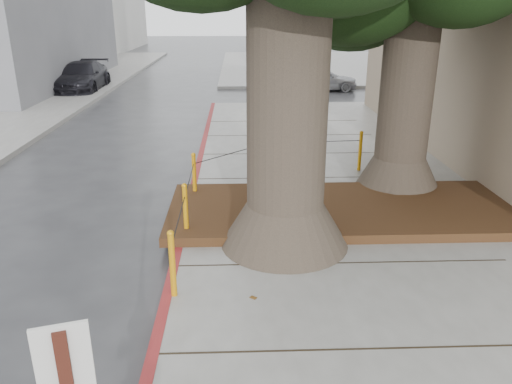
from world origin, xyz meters
TOP-DOWN VIEW (x-y plane):
  - ground at (0.00, 0.00)m, footprint 140.00×140.00m
  - sidewalk_far at (6.00, 30.00)m, footprint 16.00×20.00m
  - curb_red at (-2.00, 2.50)m, footprint 0.14×26.00m
  - planter_bed at (0.90, 3.90)m, footprint 6.40×2.60m
  - bollard_ring at (-0.87, 4.38)m, footprint 3.79×5.39m
  - car_silver at (2.98, 19.46)m, footprint 3.36×1.36m
  - car_red at (9.89, 18.95)m, footprint 3.47×1.36m
  - car_dark at (-8.37, 19.69)m, footprint 1.98×4.71m

SIDE VIEW (x-z plane):
  - ground at x=0.00m, z-range 0.00..0.00m
  - sidewalk_far at x=6.00m, z-range 0.00..0.15m
  - curb_red at x=-2.00m, z-range -0.01..0.15m
  - planter_bed at x=0.90m, z-range 0.15..0.31m
  - car_red at x=9.89m, z-range 0.00..1.13m
  - car_silver at x=2.98m, z-range 0.00..1.14m
  - bollard_ring at x=-0.87m, z-range 0.19..1.14m
  - car_dark at x=-8.37m, z-range 0.00..1.36m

